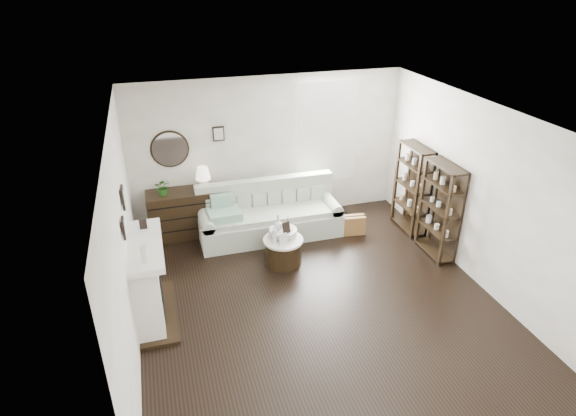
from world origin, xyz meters
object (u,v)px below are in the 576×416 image
object	(u,v)px
sofa	(269,218)
drum_table	(283,251)
dresser	(185,213)
pedestal_table	(283,232)

from	to	relation	value
sofa	drum_table	size ratio (longest dim) A/B	3.88
dresser	drum_table	distance (m)	2.01
sofa	pedestal_table	xyz separation A→B (m)	(0.01, -0.89, 0.18)
drum_table	pedestal_table	xyz separation A→B (m)	(0.04, 0.13, 0.28)
dresser	pedestal_table	size ratio (longest dim) A/B	2.31
sofa	dresser	distance (m)	1.50
sofa	pedestal_table	distance (m)	0.90
sofa	dresser	xyz separation A→B (m)	(-1.44, 0.39, 0.10)
dresser	drum_table	xyz separation A→B (m)	(1.42, -1.41, -0.20)
drum_table	pedestal_table	size ratio (longest dim) A/B	1.17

